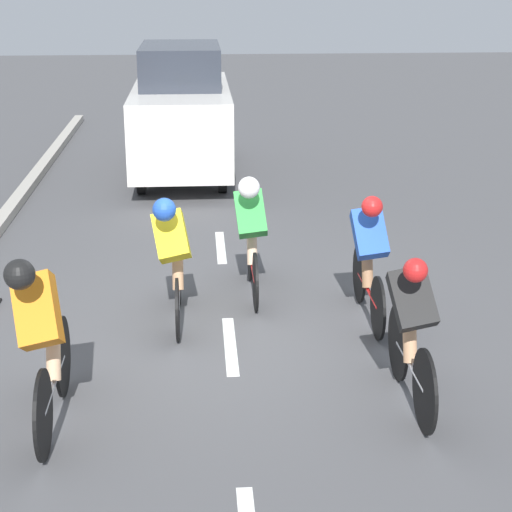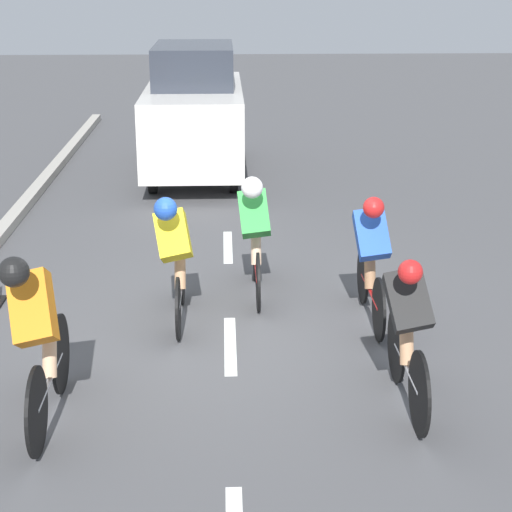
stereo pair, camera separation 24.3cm
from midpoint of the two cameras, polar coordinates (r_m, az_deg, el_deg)
ground_plane at (r=8.99m, az=-2.59°, el=-5.14°), size 60.00×60.00×0.00m
lane_stripe_mid at (r=8.70m, az=-2.53°, el=-5.96°), size 0.12×1.40×0.01m
lane_stripe_far at (r=11.68m, az=-2.96°, el=0.60°), size 0.12×1.40×0.01m
cyclist_orange at (r=7.11m, az=-15.03°, el=-5.23°), size 0.44×1.77×1.56m
cyclist_green at (r=9.69m, az=-1.05°, el=1.67°), size 0.38×1.66×1.48m
cyclist_yellow at (r=8.98m, az=-6.32°, el=0.09°), size 0.42×1.64×1.45m
cyclist_blue at (r=9.05m, az=6.79°, el=0.12°), size 0.39×1.70×1.46m
cyclist_black at (r=7.34m, az=9.41°, el=-4.74°), size 0.42×1.67×1.45m
support_car at (r=15.69m, az=-5.43°, el=9.53°), size 1.70×4.33×2.32m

